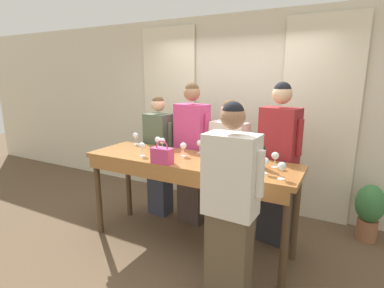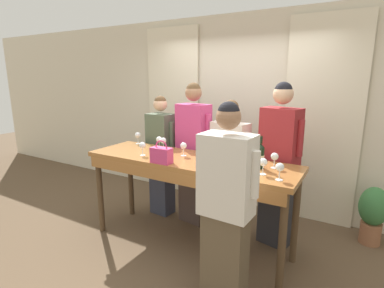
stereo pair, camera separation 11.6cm
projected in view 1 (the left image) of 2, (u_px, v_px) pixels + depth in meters
The scene contains 26 objects.
ground_plane at pixel (189, 244), 3.52m from camera, with size 18.00×18.00×0.00m, color brown.
wall_back at pixel (236, 113), 4.48m from camera, with size 12.00×0.06×2.80m.
curtain_panel_left at pixel (169, 112), 4.96m from camera, with size 0.95×0.03×2.69m.
curtain_panel_right at pixel (318, 122), 3.90m from camera, with size 0.95×0.03×2.69m.
tasting_bar at pixel (188, 169), 3.30m from camera, with size 2.39×0.71×1.05m.
wine_bottle at pixel (261, 156), 2.95m from camera, with size 0.08×0.08×0.32m.
handbag at pixel (162, 155), 3.10m from camera, with size 0.22×0.12×0.24m.
wine_glass_front_left at pixel (136, 136), 3.95m from camera, with size 0.07×0.07×0.16m.
wine_glass_front_mid at pixel (228, 153), 3.09m from camera, with size 0.07×0.07×0.16m.
wine_glass_front_right at pixel (265, 162), 2.76m from camera, with size 0.07×0.07×0.16m.
wine_glass_center_left at pixel (282, 167), 2.61m from camera, with size 0.07×0.07×0.16m.
wine_glass_center_mid at pixel (158, 140), 3.69m from camera, with size 0.07×0.07×0.16m.
wine_glass_center_right at pixel (200, 144), 3.51m from camera, with size 0.07×0.07×0.16m.
wine_glass_back_left at pixel (183, 146), 3.37m from camera, with size 0.07×0.07×0.16m.
wine_glass_back_mid at pixel (162, 141), 3.63m from camera, with size 0.07×0.07×0.16m.
wine_glass_back_right at pixel (142, 146), 3.38m from camera, with size 0.07×0.07×0.16m.
wine_glass_near_host at pixel (275, 156), 2.96m from camera, with size 0.07×0.07×0.16m.
wine_glass_by_bottle at pixel (242, 153), 3.08m from camera, with size 0.07×0.07×0.16m.
wine_glass_by_handbag at pixel (234, 148), 3.30m from camera, with size 0.07×0.07×0.16m.
pen at pixel (225, 166), 3.01m from camera, with size 0.11×0.08×0.01m.
guest_olive_jacket at pixel (159, 155), 4.16m from camera, with size 0.46×0.29×1.68m.
guest_pink_top at pixel (192, 153), 3.90m from camera, with size 0.53×0.30×1.86m.
guest_cream_sweater at pixel (228, 166), 3.68m from camera, with size 0.57×0.30×1.67m.
guest_striped_shirt at pixel (278, 163), 3.38m from camera, with size 0.52×0.33×1.88m.
host_pouring at pixel (230, 208), 2.44m from camera, with size 0.53×0.27×1.75m.
potted_plant at pixel (369, 209), 3.55m from camera, with size 0.32×0.32×0.70m.
Camera 1 is at (1.53, -2.78, 1.94)m, focal length 28.00 mm.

